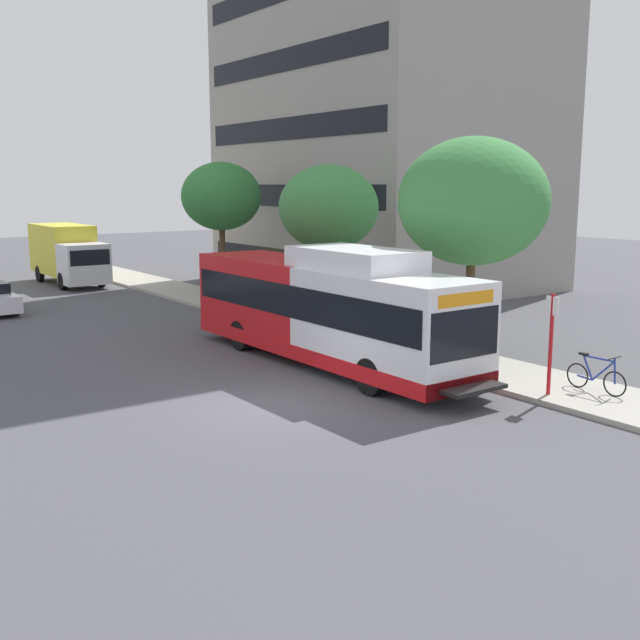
{
  "coord_description": "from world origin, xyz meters",
  "views": [
    {
      "loc": [
        -9.65,
        -15.45,
        5.44
      ],
      "look_at": [
        2.9,
        1.92,
        1.6
      ],
      "focal_mm": 42.49,
      "sensor_mm": 36.0,
      "label": 1
    }
  ],
  "objects_px": {
    "bus_stop_sign_pole": "(551,337)",
    "street_tree_near_stop": "(473,202)",
    "street_tree_mid_block": "(329,208)",
    "transit_bus": "(326,309)",
    "box_truck_background": "(67,253)",
    "street_tree_far_block": "(221,197)",
    "bicycle_parked": "(596,376)"
  },
  "relations": [
    {
      "from": "bus_stop_sign_pole",
      "to": "street_tree_near_stop",
      "type": "relative_size",
      "value": 0.38
    },
    {
      "from": "bus_stop_sign_pole",
      "to": "street_tree_mid_block",
      "type": "bearing_deg",
      "value": 82.14
    },
    {
      "from": "transit_bus",
      "to": "street_tree_mid_block",
      "type": "distance_m",
      "value": 7.08
    },
    {
      "from": "bus_stop_sign_pole",
      "to": "street_tree_mid_block",
      "type": "distance_m",
      "value": 12.14
    },
    {
      "from": "bus_stop_sign_pole",
      "to": "box_truck_background",
      "type": "xyz_separation_m",
      "value": [
        -2.61,
        30.23,
        0.09
      ]
    },
    {
      "from": "street_tree_near_stop",
      "to": "street_tree_far_block",
      "type": "height_order",
      "value": "street_tree_near_stop"
    },
    {
      "from": "transit_bus",
      "to": "street_tree_near_stop",
      "type": "height_order",
      "value": "street_tree_near_stop"
    },
    {
      "from": "street_tree_near_stop",
      "to": "bus_stop_sign_pole",
      "type": "bearing_deg",
      "value": -112.76
    },
    {
      "from": "bus_stop_sign_pole",
      "to": "bicycle_parked",
      "type": "relative_size",
      "value": 1.48
    },
    {
      "from": "street_tree_mid_block",
      "to": "box_truck_background",
      "type": "xyz_separation_m",
      "value": [
        -4.22,
        18.56,
        -2.83
      ]
    },
    {
      "from": "bus_stop_sign_pole",
      "to": "bicycle_parked",
      "type": "bearing_deg",
      "value": -26.57
    },
    {
      "from": "transit_bus",
      "to": "street_tree_near_stop",
      "type": "distance_m",
      "value": 5.64
    },
    {
      "from": "bus_stop_sign_pole",
      "to": "street_tree_mid_block",
      "type": "height_order",
      "value": "street_tree_mid_block"
    },
    {
      "from": "bicycle_parked",
      "to": "street_tree_near_stop",
      "type": "bearing_deg",
      "value": 81.64
    },
    {
      "from": "street_tree_far_block",
      "to": "box_truck_background",
      "type": "xyz_separation_m",
      "value": [
        -4.37,
        9.78,
        -3.14
      ]
    },
    {
      "from": "bus_stop_sign_pole",
      "to": "street_tree_far_block",
      "type": "distance_m",
      "value": 20.78
    },
    {
      "from": "transit_bus",
      "to": "bus_stop_sign_pole",
      "type": "xyz_separation_m",
      "value": [
        2.29,
        -6.51,
        -0.05
      ]
    },
    {
      "from": "bicycle_parked",
      "to": "box_truck_background",
      "type": "distance_m",
      "value": 31.06
    },
    {
      "from": "bus_stop_sign_pole",
      "to": "street_tree_mid_block",
      "type": "relative_size",
      "value": 0.43
    },
    {
      "from": "street_tree_near_stop",
      "to": "street_tree_mid_block",
      "type": "bearing_deg",
      "value": 92.54
    },
    {
      "from": "bus_stop_sign_pole",
      "to": "street_tree_far_block",
      "type": "relative_size",
      "value": 0.41
    },
    {
      "from": "bicycle_parked",
      "to": "street_tree_mid_block",
      "type": "height_order",
      "value": "street_tree_mid_block"
    },
    {
      "from": "bus_stop_sign_pole",
      "to": "bicycle_parked",
      "type": "height_order",
      "value": "bus_stop_sign_pole"
    },
    {
      "from": "transit_bus",
      "to": "bus_stop_sign_pole",
      "type": "distance_m",
      "value": 6.9
    },
    {
      "from": "transit_bus",
      "to": "street_tree_near_stop",
      "type": "relative_size",
      "value": 1.81
    },
    {
      "from": "street_tree_far_block",
      "to": "bus_stop_sign_pole",
      "type": "bearing_deg",
      "value": -94.92
    },
    {
      "from": "street_tree_near_stop",
      "to": "bicycle_parked",
      "type": "bearing_deg",
      "value": -98.36
    },
    {
      "from": "bicycle_parked",
      "to": "street_tree_far_block",
      "type": "distance_m",
      "value": 21.48
    },
    {
      "from": "transit_bus",
      "to": "street_tree_far_block",
      "type": "height_order",
      "value": "street_tree_far_block"
    },
    {
      "from": "street_tree_near_stop",
      "to": "street_tree_far_block",
      "type": "relative_size",
      "value": 1.06
    },
    {
      "from": "bus_stop_sign_pole",
      "to": "street_tree_near_stop",
      "type": "xyz_separation_m",
      "value": [
        1.93,
        4.59,
        3.27
      ]
    },
    {
      "from": "street_tree_near_stop",
      "to": "box_truck_background",
      "type": "height_order",
      "value": "street_tree_near_stop"
    }
  ]
}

